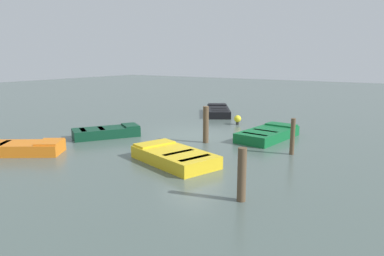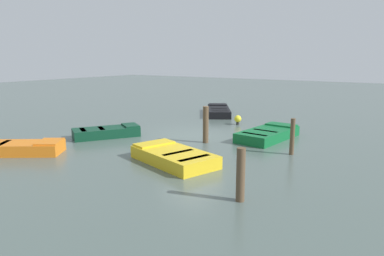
{
  "view_description": "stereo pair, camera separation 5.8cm",
  "coord_description": "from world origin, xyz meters",
  "px_view_note": "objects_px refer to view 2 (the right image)",
  "views": [
    {
      "loc": [
        12.71,
        8.26,
        3.36
      ],
      "look_at": [
        0.0,
        0.0,
        0.35
      ],
      "focal_mm": 33.46,
      "sensor_mm": 36.0,
      "label": 1
    },
    {
      "loc": [
        12.68,
        8.31,
        3.36
      ],
      "look_at": [
        0.0,
        0.0,
        0.35
      ],
      "focal_mm": 33.46,
      "sensor_mm": 36.0,
      "label": 2
    }
  ],
  "objects_px": {
    "rowboat_black": "(219,111)",
    "rowboat_yellow": "(173,156)",
    "rowboat_dark_green": "(107,132)",
    "mooring_piling_mid_right": "(206,125)",
    "rowboat_green": "(268,134)",
    "rowboat_orange": "(12,148)",
    "marker_buoy": "(238,119)",
    "mooring_piling_near_right": "(241,175)",
    "mooring_piling_far_right": "(292,137)"
  },
  "relations": [
    {
      "from": "rowboat_yellow",
      "to": "mooring_piling_mid_right",
      "type": "bearing_deg",
      "value": -61.4
    },
    {
      "from": "rowboat_yellow",
      "to": "mooring_piling_far_right",
      "type": "bearing_deg",
      "value": -115.36
    },
    {
      "from": "marker_buoy",
      "to": "mooring_piling_near_right",
      "type": "bearing_deg",
      "value": 26.4
    },
    {
      "from": "mooring_piling_mid_right",
      "to": "rowboat_orange",
      "type": "bearing_deg",
      "value": -43.16
    },
    {
      "from": "rowboat_dark_green",
      "to": "marker_buoy",
      "type": "xyz_separation_m",
      "value": [
        -5.64,
        3.44,
        0.07
      ]
    },
    {
      "from": "rowboat_yellow",
      "to": "mooring_piling_mid_right",
      "type": "height_order",
      "value": "mooring_piling_mid_right"
    },
    {
      "from": "rowboat_green",
      "to": "rowboat_orange",
      "type": "height_order",
      "value": "same"
    },
    {
      "from": "rowboat_green",
      "to": "rowboat_black",
      "type": "xyz_separation_m",
      "value": [
        -4.58,
        -4.9,
        -0.0
      ]
    },
    {
      "from": "rowboat_dark_green",
      "to": "mooring_piling_mid_right",
      "type": "relative_size",
      "value": 1.97
    },
    {
      "from": "rowboat_orange",
      "to": "marker_buoy",
      "type": "bearing_deg",
      "value": 31.29
    },
    {
      "from": "rowboat_orange",
      "to": "mooring_piling_far_right",
      "type": "relative_size",
      "value": 2.71
    },
    {
      "from": "mooring_piling_far_right",
      "to": "marker_buoy",
      "type": "bearing_deg",
      "value": -134.98
    },
    {
      "from": "mooring_piling_mid_right",
      "to": "marker_buoy",
      "type": "bearing_deg",
      "value": -171.33
    },
    {
      "from": "mooring_piling_mid_right",
      "to": "mooring_piling_near_right",
      "type": "bearing_deg",
      "value": 39.02
    },
    {
      "from": "mooring_piling_near_right",
      "to": "mooring_piling_far_right",
      "type": "xyz_separation_m",
      "value": [
        -4.75,
        -0.3,
        -0.01
      ]
    },
    {
      "from": "rowboat_dark_green",
      "to": "rowboat_black",
      "type": "xyz_separation_m",
      "value": [
        -8.0,
        1.02,
        -0.0
      ]
    },
    {
      "from": "rowboat_orange",
      "to": "mooring_piling_mid_right",
      "type": "height_order",
      "value": "mooring_piling_mid_right"
    },
    {
      "from": "mooring_piling_mid_right",
      "to": "marker_buoy",
      "type": "relative_size",
      "value": 3.05
    },
    {
      "from": "rowboat_dark_green",
      "to": "mooring_piling_near_right",
      "type": "xyz_separation_m",
      "value": [
        3.19,
        7.82,
        0.43
      ]
    },
    {
      "from": "rowboat_yellow",
      "to": "rowboat_orange",
      "type": "bearing_deg",
      "value": 40.2
    },
    {
      "from": "marker_buoy",
      "to": "mooring_piling_mid_right",
      "type": "bearing_deg",
      "value": 8.67
    },
    {
      "from": "rowboat_black",
      "to": "rowboat_yellow",
      "type": "bearing_deg",
      "value": 168.85
    },
    {
      "from": "rowboat_green",
      "to": "rowboat_yellow",
      "type": "distance_m",
      "value": 5.1
    },
    {
      "from": "rowboat_dark_green",
      "to": "rowboat_black",
      "type": "bearing_deg",
      "value": 25.21
    },
    {
      "from": "mooring_piling_near_right",
      "to": "mooring_piling_far_right",
      "type": "relative_size",
      "value": 1.01
    },
    {
      "from": "rowboat_yellow",
      "to": "mooring_piling_near_right",
      "type": "height_order",
      "value": "mooring_piling_near_right"
    },
    {
      "from": "rowboat_black",
      "to": "rowboat_yellow",
      "type": "relative_size",
      "value": 1.1
    },
    {
      "from": "mooring_piling_near_right",
      "to": "mooring_piling_far_right",
      "type": "height_order",
      "value": "mooring_piling_near_right"
    },
    {
      "from": "rowboat_black",
      "to": "marker_buoy",
      "type": "relative_size",
      "value": 7.53
    },
    {
      "from": "mooring_piling_near_right",
      "to": "marker_buoy",
      "type": "height_order",
      "value": "mooring_piling_near_right"
    },
    {
      "from": "rowboat_black",
      "to": "mooring_piling_far_right",
      "type": "xyz_separation_m",
      "value": [
        6.45,
        6.5,
        0.43
      ]
    },
    {
      "from": "rowboat_dark_green",
      "to": "mooring_piling_near_right",
      "type": "bearing_deg",
      "value": -79.73
    },
    {
      "from": "rowboat_green",
      "to": "rowboat_yellow",
      "type": "xyz_separation_m",
      "value": [
        4.93,
        -1.28,
        0.0
      ]
    },
    {
      "from": "mooring_piling_near_right",
      "to": "mooring_piling_mid_right",
      "type": "bearing_deg",
      "value": -140.98
    },
    {
      "from": "mooring_piling_far_right",
      "to": "mooring_piling_mid_right",
      "type": "height_order",
      "value": "mooring_piling_mid_right"
    },
    {
      "from": "rowboat_green",
      "to": "rowboat_black",
      "type": "height_order",
      "value": "same"
    },
    {
      "from": "rowboat_orange",
      "to": "marker_buoy",
      "type": "xyz_separation_m",
      "value": [
        -9.39,
        4.21,
        0.07
      ]
    },
    {
      "from": "rowboat_orange",
      "to": "marker_buoy",
      "type": "height_order",
      "value": "marker_buoy"
    },
    {
      "from": "rowboat_dark_green",
      "to": "rowboat_orange",
      "type": "bearing_deg",
      "value": -159.19
    },
    {
      "from": "rowboat_orange",
      "to": "mooring_piling_far_right",
      "type": "distance_m",
      "value": 9.86
    },
    {
      "from": "rowboat_orange",
      "to": "rowboat_yellow",
      "type": "distance_m",
      "value": 5.86
    },
    {
      "from": "rowboat_black",
      "to": "rowboat_orange",
      "type": "bearing_deg",
      "value": 139.34
    },
    {
      "from": "rowboat_black",
      "to": "marker_buoy",
      "type": "bearing_deg",
      "value": -166.35
    },
    {
      "from": "marker_buoy",
      "to": "rowboat_yellow",
      "type": "bearing_deg",
      "value": 9.56
    },
    {
      "from": "rowboat_black",
      "to": "mooring_piling_far_right",
      "type": "bearing_deg",
      "value": -166.73
    },
    {
      "from": "rowboat_yellow",
      "to": "mooring_piling_mid_right",
      "type": "relative_size",
      "value": 2.24
    },
    {
      "from": "rowboat_yellow",
      "to": "mooring_piling_far_right",
      "type": "xyz_separation_m",
      "value": [
        -3.07,
        2.88,
        0.43
      ]
    },
    {
      "from": "rowboat_dark_green",
      "to": "rowboat_black",
      "type": "distance_m",
      "value": 8.07
    },
    {
      "from": "mooring_piling_mid_right",
      "to": "marker_buoy",
      "type": "distance_m",
      "value": 4.29
    },
    {
      "from": "rowboat_green",
      "to": "mooring_piling_mid_right",
      "type": "bearing_deg",
      "value": 143.72
    }
  ]
}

